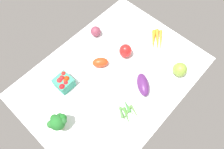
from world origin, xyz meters
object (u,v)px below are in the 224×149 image
Objects in this scene: red_onion_near_basket at (96,31)px; berry_basket at (64,82)px; roma_tomato at (100,62)px; okra_pile at (127,111)px; carrot_bunch at (157,40)px; broccoli_head at (58,122)px; heirloom_tomato_green at (180,70)px; bell_pepper_red at (125,51)px; eggplant at (143,85)px.

red_onion_near_basket is 0.73× the size of berry_basket.
berry_basket is at bearing -153.02° from roma_tomato.
berry_basket is 37.82cm from okra_pile.
carrot_bunch is (-22.27, 32.15, -2.04)cm from red_onion_near_basket.
broccoli_head is (76.61, -3.56, 6.22)cm from carrot_bunch.
red_onion_near_basket is at bearing -152.25° from broccoli_head.
roma_tomato is at bearing -21.09° from carrot_bunch.
carrot_bunch is (-48.01, -16.47, 0.37)cm from okra_pile.
heirloom_tomato_green reaches higher than roma_tomato.
carrot_bunch is 1.44× the size of broccoli_head.
roma_tomato is at bearing -165.22° from broccoli_head.
roma_tomato is at bearing -21.53° from bell_pepper_red.
berry_basket is 40.26cm from bell_pepper_red.
okra_pile is at bearing -70.97° from roma_tomato.
berry_basket reaches higher than red_onion_near_basket.
red_onion_near_basket is 0.56× the size of broccoli_head.
okra_pile is at bearing -9.60° from heirloom_tomato_green.
eggplant is 1.56× the size of bell_pepper_red.
eggplant is 33.69cm from carrot_bunch.
bell_pepper_red is at bearing -69.47° from heirloom_tomato_green.
roma_tomato is 39.27cm from carrot_bunch.
red_onion_near_basket reaches higher than okra_pile.
bell_pepper_red reaches higher than okra_pile.
eggplant is (-5.74, 27.46, 0.34)cm from roma_tomato.
carrot_bunch is at bearing -161.06° from okra_pile.
okra_pile is at bearing 42.47° from bell_pepper_red.
red_onion_near_basket reaches higher than eggplant.
bell_pepper_red is 55.65cm from broccoli_head.
eggplant is 23.50cm from bell_pepper_red.
red_onion_near_basket is 0.46× the size of okra_pile.
heirloom_tomato_green reaches higher than eggplant.
red_onion_near_basket is at bearing -55.28° from carrot_bunch.
carrot_bunch is at bearing 124.72° from red_onion_near_basket.
bell_pepper_red reaches higher than red_onion_near_basket.
okra_pile is 50.76cm from carrot_bunch.
bell_pepper_red is 0.52× the size of carrot_bunch.
red_onion_near_basket is 23.04cm from roma_tomato.
red_onion_near_basket is at bearing -87.51° from bell_pepper_red.
bell_pepper_red is at bearing 163.80° from berry_basket.
red_onion_near_basket is 56.56cm from heirloom_tomato_green.
bell_pepper_red is 22.92cm from carrot_bunch.
red_onion_near_basket is 61.54cm from broccoli_head.
roma_tomato is 23.88cm from berry_basket.
red_onion_near_basket is 39.77cm from berry_basket.
eggplant is (-17.15, -3.13, 2.34)cm from okra_pile.
berry_basket is at bearing -99.17° from eggplant.
roma_tomato is 16.61cm from bell_pepper_red.
okra_pile is 36.49cm from bell_pepper_red.
broccoli_head reaches higher than roma_tomato.
carrot_bunch is at bearing -112.71° from heirloom_tomato_green.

